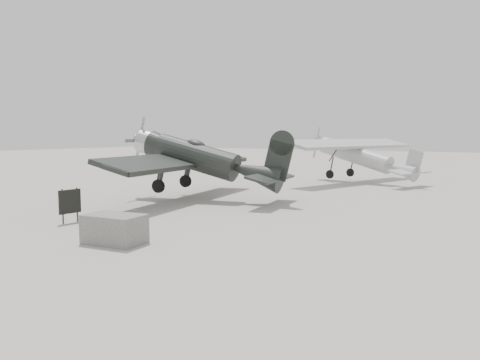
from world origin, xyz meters
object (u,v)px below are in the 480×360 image
Objects in this scene: lowwing_monoplane at (204,160)px; equipment_block at (114,229)px; highwing_monoplane at (359,152)px; sign_board at (70,202)px.

equipment_block is at bearing -78.82° from lowwing_monoplane.
lowwing_monoplane is 13.46m from highwing_monoplane.
sign_board is (-4.05, 1.57, 0.34)m from equipment_block.
lowwing_monoplane is 9.21× the size of sign_board.
sign_board is at bearing -85.42° from highwing_monoplane.
equipment_block is at bearing -74.21° from highwing_monoplane.
equipment_block is (-0.90, -22.09, -1.69)m from highwing_monoplane.
sign_board is at bearing -104.04° from lowwing_monoplane.
lowwing_monoplane is 9.96m from equipment_block.
lowwing_monoplane reaches higher than sign_board.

